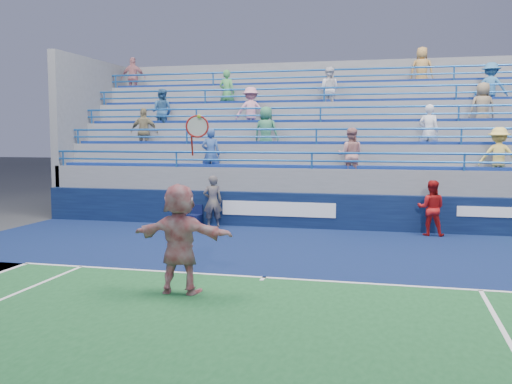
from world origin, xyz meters
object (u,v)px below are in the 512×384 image
(judge_chair, at_px, (195,220))
(ball_girl, at_px, (431,208))
(line_judge, at_px, (213,201))
(tennis_player, at_px, (180,238))

(judge_chair, relative_size, ball_girl, 0.44)
(line_judge, relative_size, ball_girl, 1.02)
(judge_chair, distance_m, ball_girl, 7.20)
(tennis_player, bearing_deg, ball_girl, 57.13)
(tennis_player, distance_m, line_judge, 7.61)
(line_judge, bearing_deg, ball_girl, 157.40)
(line_judge, bearing_deg, judge_chair, -21.63)
(line_judge, distance_m, ball_girl, 6.58)
(line_judge, bearing_deg, tennis_player, 80.70)
(judge_chair, bearing_deg, line_judge, 1.21)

